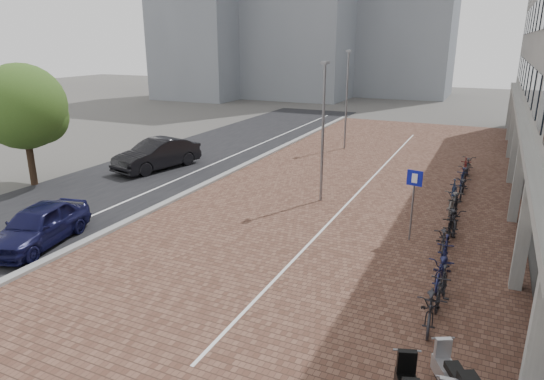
{
  "coord_description": "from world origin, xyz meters",
  "views": [
    {
      "loc": [
        7.59,
        -10.37,
        6.97
      ],
      "look_at": [
        0.0,
        6.0,
        1.3
      ],
      "focal_mm": 31.53,
      "sensor_mm": 36.0,
      "label": 1
    }
  ],
  "objects_px": {
    "car_dark": "(157,154)",
    "parking_sign": "(413,193)",
    "car_navy": "(38,225)",
    "scooter_back": "(452,377)"
  },
  "relations": [
    {
      "from": "car_dark",
      "to": "parking_sign",
      "type": "relative_size",
      "value": 1.94
    },
    {
      "from": "car_navy",
      "to": "car_dark",
      "type": "xyz_separation_m",
      "value": [
        -2.78,
        10.27,
        0.11
      ]
    },
    {
      "from": "car_navy",
      "to": "parking_sign",
      "type": "distance_m",
      "value": 13.31
    },
    {
      "from": "car_navy",
      "to": "car_dark",
      "type": "distance_m",
      "value": 10.64
    },
    {
      "from": "car_navy",
      "to": "car_dark",
      "type": "bearing_deg",
      "value": 93.05
    },
    {
      "from": "parking_sign",
      "to": "scooter_back",
      "type": "bearing_deg",
      "value": -64.37
    },
    {
      "from": "car_navy",
      "to": "parking_sign",
      "type": "bearing_deg",
      "value": 14.35
    },
    {
      "from": "car_navy",
      "to": "parking_sign",
      "type": "relative_size",
      "value": 1.63
    },
    {
      "from": "car_navy",
      "to": "scooter_back",
      "type": "distance_m",
      "value": 14.14
    },
    {
      "from": "car_navy",
      "to": "parking_sign",
      "type": "xyz_separation_m",
      "value": [
        11.88,
        5.91,
        1.06
      ]
    }
  ]
}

